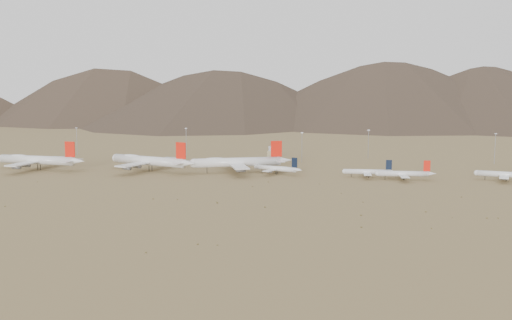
% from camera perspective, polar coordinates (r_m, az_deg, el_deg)
% --- Properties ---
extents(ground, '(3000.00, 3000.00, 0.00)m').
position_cam_1_polar(ground, '(390.72, -5.44, -2.08)').
color(ground, '#9A864F').
rests_on(ground, ground).
extents(mountain_ridge, '(4400.00, 1000.00, 300.00)m').
position_cam_1_polar(mountain_ridge, '(1277.76, 5.84, 11.21)').
color(mountain_ridge, '#4F3E2F').
rests_on(mountain_ridge, ground).
extents(widebody_west, '(76.51, 59.20, 22.75)m').
position_cam_1_polar(widebody_west, '(469.01, -20.99, 0.01)').
color(widebody_west, white).
rests_on(widebody_west, ground).
extents(widebody_centre, '(75.80, 60.43, 23.47)m').
position_cam_1_polar(widebody_centre, '(438.78, -10.62, -0.06)').
color(widebody_centre, white).
rests_on(widebody_centre, ground).
extents(widebody_east, '(73.81, 59.20, 23.20)m').
position_cam_1_polar(widebody_east, '(424.84, -1.84, -0.19)').
color(widebody_east, white).
rests_on(widebody_east, ground).
extents(narrowbody_a, '(38.20, 28.59, 13.21)m').
position_cam_1_polar(narrowbody_a, '(416.98, 2.11, -0.86)').
color(narrowbody_a, white).
rests_on(narrowbody_a, ground).
extents(narrowbody_b, '(38.57, 27.75, 12.72)m').
position_cam_1_polar(narrowbody_b, '(409.93, 11.21, -1.16)').
color(narrowbody_b, white).
rests_on(narrowbody_b, ground).
extents(narrowbody_c, '(41.48, 29.95, 13.70)m').
position_cam_1_polar(narrowbody_c, '(404.42, 14.64, -1.33)').
color(narrowbody_c, white).
rests_on(narrowbody_c, ground).
extents(narrowbody_d, '(42.89, 31.55, 14.39)m').
position_cam_1_polar(narrowbody_d, '(421.61, 23.82, -1.34)').
color(narrowbody_d, white).
rests_on(narrowbody_d, ground).
extents(control_tower, '(8.00, 8.00, 12.00)m').
position_cam_1_polar(control_tower, '(499.81, 1.65, 0.64)').
color(control_tower, '#9B8E69').
rests_on(control_tower, ground).
extents(mast_far_west, '(2.00, 0.60, 25.70)m').
position_cam_1_polar(mast_far_west, '(560.66, -17.48, 1.95)').
color(mast_far_west, gray).
rests_on(mast_far_west, ground).
extents(mast_west, '(2.00, 0.60, 25.70)m').
position_cam_1_polar(mast_west, '(533.66, -7.00, 1.98)').
color(mast_west, gray).
rests_on(mast_west, ground).
extents(mast_centre, '(2.00, 0.60, 25.70)m').
position_cam_1_polar(mast_centre, '(480.80, 4.61, 1.42)').
color(mast_centre, gray).
rests_on(mast_centre, ground).
extents(mast_east, '(2.00, 0.60, 25.70)m').
position_cam_1_polar(mast_east, '(517.84, 11.17, 1.73)').
color(mast_east, gray).
rests_on(mast_east, ground).
extents(mast_far_east, '(2.00, 0.60, 25.70)m').
position_cam_1_polar(mast_far_east, '(510.61, 22.79, 1.21)').
color(mast_far_east, gray).
rests_on(mast_far_east, ground).
extents(desert_scrub, '(432.87, 178.77, 0.88)m').
position_cam_1_polar(desert_scrub, '(296.50, -2.69, -5.04)').
color(desert_scrub, brown).
rests_on(desert_scrub, ground).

